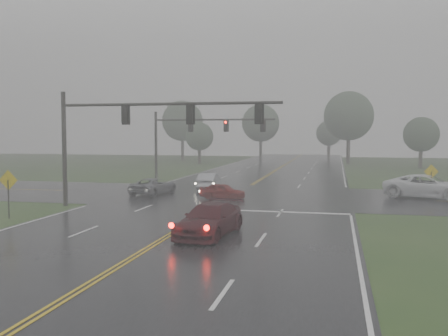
% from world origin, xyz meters
% --- Properties ---
extents(ground, '(180.00, 180.00, 0.00)m').
position_xyz_m(ground, '(0.00, 0.00, 0.00)').
color(ground, '#2A471E').
rests_on(ground, ground).
extents(main_road, '(18.00, 160.00, 0.02)m').
position_xyz_m(main_road, '(0.00, 20.00, 0.00)').
color(main_road, black).
rests_on(main_road, ground).
extents(cross_street, '(120.00, 14.00, 0.02)m').
position_xyz_m(cross_street, '(0.00, 22.00, 0.00)').
color(cross_street, black).
rests_on(cross_street, ground).
extents(stop_bar, '(8.50, 0.50, 0.01)m').
position_xyz_m(stop_bar, '(4.50, 14.40, 0.00)').
color(stop_bar, white).
rests_on(stop_bar, ground).
extents(sedan_maroon, '(2.78, 5.52, 1.54)m').
position_xyz_m(sedan_maroon, '(1.92, 6.44, 0.00)').
color(sedan_maroon, '#3C0B10').
rests_on(sedan_maroon, ground).
extents(sedan_red, '(3.61, 1.87, 1.18)m').
position_xyz_m(sedan_red, '(-0.49, 19.77, 0.00)').
color(sedan_red, maroon).
rests_on(sedan_red, ground).
extents(sedan_silver, '(1.87, 4.43, 1.42)m').
position_xyz_m(sedan_silver, '(-3.13, 25.81, 0.00)').
color(sedan_silver, '#BABDC3').
rests_on(sedan_silver, ground).
extents(car_grey, '(3.02, 5.08, 1.32)m').
position_xyz_m(car_grey, '(-6.52, 21.21, 0.00)').
color(car_grey, slate).
rests_on(car_grey, ground).
extents(pickup_white, '(7.05, 4.91, 1.79)m').
position_xyz_m(pickup_white, '(14.68, 23.49, 0.00)').
color(pickup_white, white).
rests_on(pickup_white, ground).
extents(signal_gantry_near, '(14.97, 0.34, 7.75)m').
position_xyz_m(signal_gantry_near, '(-5.54, 13.99, 5.47)').
color(signal_gantry_near, black).
rests_on(signal_gantry_near, ground).
extents(signal_gantry_far, '(12.37, 0.36, 7.14)m').
position_xyz_m(signal_gantry_far, '(-6.41, 31.62, 5.01)').
color(signal_gantry_far, black).
rests_on(signal_gantry_far, ground).
extents(sign_diamond_west, '(1.18, 0.11, 2.84)m').
position_xyz_m(sign_diamond_west, '(-10.68, 8.62, 1.91)').
color(sign_diamond_west, black).
rests_on(sign_diamond_west, ground).
extents(sign_diamond_east, '(1.07, 0.24, 2.60)m').
position_xyz_m(sign_diamond_east, '(14.88, 23.46, 1.75)').
color(sign_diamond_east, black).
rests_on(sign_diamond_east, ground).
extents(tree_nw_a, '(4.57, 4.57, 6.71)m').
position_xyz_m(tree_nw_a, '(-13.90, 61.50, 4.40)').
color(tree_nw_a, '#30281F').
rests_on(tree_nw_a, ground).
extents(tree_ne_a, '(8.01, 8.01, 11.77)m').
position_xyz_m(tree_ne_a, '(9.71, 67.13, 7.74)').
color(tree_ne_a, '#30281F').
rests_on(tree_ne_a, ground).
extents(tree_n_mid, '(7.08, 7.08, 10.39)m').
position_xyz_m(tree_n_mid, '(-6.15, 76.76, 6.84)').
color(tree_n_mid, '#30281F').
rests_on(tree_n_mid, ground).
extents(tree_e_near, '(4.95, 4.95, 7.27)m').
position_xyz_m(tree_e_near, '(19.49, 58.22, 4.77)').
color(tree_e_near, '#30281F').
rests_on(tree_e_near, ground).
extents(tree_nw_b, '(7.47, 7.47, 10.96)m').
position_xyz_m(tree_nw_b, '(-19.90, 71.38, 7.22)').
color(tree_nw_b, '#30281F').
rests_on(tree_nw_b, ground).
extents(tree_n_far, '(5.13, 5.13, 7.54)m').
position_xyz_m(tree_n_far, '(6.31, 86.74, 4.95)').
color(tree_n_far, '#30281F').
rests_on(tree_n_far, ground).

